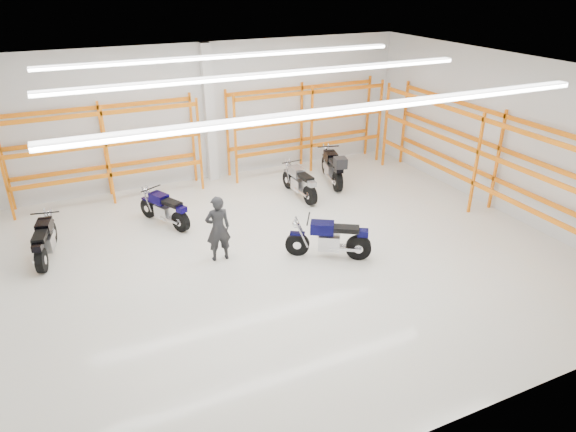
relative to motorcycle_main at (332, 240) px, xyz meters
name	(u,v)px	position (x,y,z in m)	size (l,w,h in m)	color
ground	(283,255)	(-1.07, 0.62, -0.49)	(14.00, 14.00, 0.00)	silver
room_shell	(281,128)	(-1.07, 0.65, 2.79)	(14.02, 12.02, 4.51)	silver
motorcycle_main	(332,240)	(0.00, 0.00, 0.00)	(1.90, 1.26, 1.05)	black
motorcycle_back_a	(45,242)	(-6.47, 2.91, -0.02)	(0.79, 2.04, 1.01)	black
motorcycle_back_b	(166,210)	(-3.34, 3.53, -0.03)	(1.05, 1.86, 0.99)	black
motorcycle_back_c	(300,183)	(0.94, 3.73, -0.01)	(0.69, 2.08, 1.02)	black
motorcycle_back_d	(333,168)	(2.41, 4.25, 0.08)	(0.98, 2.33, 1.21)	black
standing_man	(218,229)	(-2.57, 1.09, 0.35)	(0.62, 0.41, 1.70)	black
structural_column	(209,114)	(-1.07, 6.44, 1.76)	(0.32, 0.32, 4.50)	white
pallet_racking_back_left	(105,144)	(-4.47, 6.10, 1.29)	(5.67, 0.87, 3.00)	orange
pallet_racking_back_right	(307,119)	(2.33, 6.10, 1.29)	(5.67, 0.87, 3.00)	orange
pallet_racking_side	(489,152)	(5.41, 0.62, 1.32)	(0.87, 9.07, 3.00)	orange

